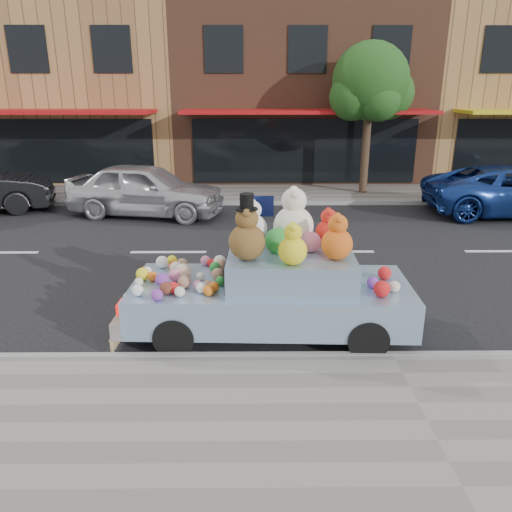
{
  "coord_description": "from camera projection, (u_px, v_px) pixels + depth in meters",
  "views": [
    {
      "loc": [
        -2.0,
        -11.28,
        3.74
      ],
      "look_at": [
        -1.94,
        -3.96,
        1.25
      ],
      "focal_mm": 35.0,
      "sensor_mm": 36.0,
      "label": 1
    }
  ],
  "objects": [
    {
      "name": "ground",
      "position": [
        336.0,
        252.0,
        11.9
      ],
      "size": [
        120.0,
        120.0,
        0.0
      ],
      "primitive_type": "plane",
      "color": "black",
      "rests_on": "ground"
    },
    {
      "name": "near_sidewalk",
      "position": [
        427.0,
        425.0,
        5.73
      ],
      "size": [
        60.0,
        3.0,
        0.12
      ],
      "primitive_type": "cube",
      "color": "gray",
      "rests_on": "ground"
    },
    {
      "name": "far_sidewalk",
      "position": [
        307.0,
        194.0,
        18.03
      ],
      "size": [
        60.0,
        3.0,
        0.12
      ],
      "primitive_type": "cube",
      "color": "gray",
      "rests_on": "ground"
    },
    {
      "name": "near_kerb",
      "position": [
        392.0,
        357.0,
        7.15
      ],
      "size": [
        60.0,
        0.12,
        0.13
      ],
      "primitive_type": "cube",
      "color": "gray",
      "rests_on": "ground"
    },
    {
      "name": "far_kerb",
      "position": [
        312.0,
        203.0,
        16.61
      ],
      "size": [
        60.0,
        0.12,
        0.13
      ],
      "primitive_type": "cube",
      "color": "gray",
      "rests_on": "ground"
    },
    {
      "name": "storefront_left",
      "position": [
        71.0,
        89.0,
        21.98
      ],
      "size": [
        10.0,
        9.8,
        7.3
      ],
      "color": "#A37744",
      "rests_on": "ground"
    },
    {
      "name": "storefront_mid",
      "position": [
        297.0,
        89.0,
        22.06
      ],
      "size": [
        10.0,
        9.8,
        7.3
      ],
      "color": "brown",
      "rests_on": "ground"
    },
    {
      "name": "street_tree",
      "position": [
        370.0,
        88.0,
        16.93
      ],
      "size": [
        3.0,
        2.7,
        5.22
      ],
      "color": "#38281C",
      "rests_on": "ground"
    },
    {
      "name": "car_silver",
      "position": [
        146.0,
        190.0,
        15.02
      ],
      "size": [
        4.97,
        2.76,
        1.6
      ],
      "primitive_type": "imported",
      "rotation": [
        0.0,
        0.0,
        1.38
      ],
      "color": "silver",
      "rests_on": "ground"
    },
    {
      "name": "art_car",
      "position": [
        272.0,
        284.0,
        7.78
      ],
      "size": [
        4.54,
        1.9,
        2.33
      ],
      "rotation": [
        0.0,
        0.0,
        -0.03
      ],
      "color": "black",
      "rests_on": "ground"
    }
  ]
}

